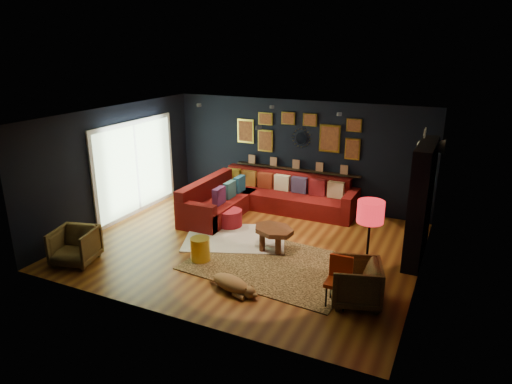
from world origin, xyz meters
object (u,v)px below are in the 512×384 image
at_px(floor_lamp, 370,216).
at_px(coffee_table, 273,232).
at_px(gold_stool, 200,249).
at_px(orange_chair, 339,277).
at_px(dog, 231,281).
at_px(armchair_left, 75,244).
at_px(sectional, 258,199).
at_px(pouf, 230,218).
at_px(armchair_right, 356,281).

bearing_deg(floor_lamp, coffee_table, 160.11).
bearing_deg(gold_stool, orange_chair, -6.92).
xyz_separation_m(gold_stool, dog, (1.02, -0.71, -0.05)).
distance_m(armchair_left, gold_stool, 2.29).
height_order(sectional, coffee_table, sectional).
bearing_deg(armchair_left, dog, -8.44).
bearing_deg(armchair_left, gold_stool, 12.49).
xyz_separation_m(coffee_table, dog, (-0.03, -1.70, -0.21)).
height_order(pouf, gold_stool, gold_stool).
distance_m(sectional, gold_stool, 2.81).
relative_size(orange_chair, dog, 0.76).
xyz_separation_m(armchair_right, gold_stool, (-2.95, 0.20, -0.15)).
height_order(sectional, dog, sectional).
distance_m(gold_stool, orange_chair, 2.75).
bearing_deg(orange_chair, gold_stool, 172.20).
relative_size(pouf, armchair_right, 0.71).
bearing_deg(dog, orange_chair, 29.00).
relative_size(armchair_left, orange_chair, 0.95).
relative_size(armchair_right, orange_chair, 0.98).
relative_size(coffee_table, dog, 1.06).
distance_m(armchair_left, armchair_right, 5.05).
distance_m(armchair_left, floor_lamp, 5.29).
height_order(sectional, armchair_left, sectional).
bearing_deg(armchair_right, armchair_left, -97.27).
height_order(coffee_table, dog, coffee_table).
xyz_separation_m(orange_chair, floor_lamp, (0.28, 0.62, 0.83)).
bearing_deg(dog, floor_lamp, 43.18).
xyz_separation_m(armchair_right, orange_chair, (-0.23, -0.13, 0.07)).
bearing_deg(armchair_left, orange_chair, -6.22).
height_order(coffee_table, gold_stool, coffee_table).
relative_size(orange_chair, floor_lamp, 0.51).
relative_size(armchair_left, dog, 0.72).
xyz_separation_m(armchair_left, armchair_right, (4.98, 0.85, 0.01)).
relative_size(coffee_table, armchair_right, 1.43).
relative_size(pouf, gold_stool, 1.20).
distance_m(orange_chair, dog, 1.76).
bearing_deg(dog, coffee_table, 105.49).
height_order(armchair_left, dog, armchair_left).
bearing_deg(coffee_table, dog, -90.96).
relative_size(sectional, gold_stool, 7.49).
bearing_deg(gold_stool, armchair_right, -3.88).
bearing_deg(gold_stool, dog, -34.66).
height_order(armchair_left, gold_stool, armchair_left).
bearing_deg(gold_stool, pouf, 99.91).
xyz_separation_m(sectional, armchair_left, (-1.92, -3.86, 0.05)).
xyz_separation_m(pouf, floor_lamp, (3.30, -1.41, 1.08)).
xyz_separation_m(coffee_table, armchair_left, (-3.08, -2.04, -0.02)).
bearing_deg(orange_chair, pouf, 145.15).
xyz_separation_m(coffee_table, floor_lamp, (1.95, -0.70, 0.90)).
relative_size(gold_stool, dog, 0.44).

